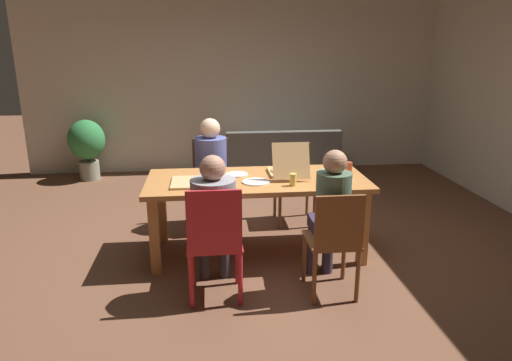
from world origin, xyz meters
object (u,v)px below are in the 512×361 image
chair_0 (215,240)px  chair_1 (211,178)px  couch (281,160)px  person_2 (330,210)px  plate_1 (237,174)px  chair_3 (293,177)px  drinking_glass_1 (293,180)px  drinking_glass_3 (349,167)px  person_1 (211,164)px  plate_3 (329,171)px  plate_2 (256,182)px  pizza_box_1 (193,182)px  person_0 (214,213)px  pizza_box_0 (287,170)px  chair_2 (334,239)px  plate_0 (342,179)px  drinking_glass_2 (222,184)px  potted_plant (87,144)px  drinking_glass_0 (347,180)px  dining_table (257,189)px

chair_0 → chair_1: bearing=90.0°
couch → person_2: bearing=-92.4°
chair_1 → plate_1: chair_1 is taller
chair_0 → chair_3: bearing=61.5°
drinking_glass_1 → drinking_glass_3: size_ratio=1.14×
person_1 → plate_3: (1.19, -0.61, 0.05)m
plate_2 → chair_3: bearing=61.7°
drinking_glass_3 → plate_2: bearing=-164.3°
pizza_box_1 → drinking_glass_1: (0.91, -0.17, 0.05)m
person_0 → plate_2: (0.41, 0.60, 0.07)m
plate_3 → person_1: bearing=152.7°
person_0 → chair_3: 1.89m
pizza_box_0 → plate_3: pizza_box_0 is taller
chair_1 → chair_2: (0.96, -1.81, -0.02)m
drinking_glass_3 → person_0: bearing=-147.7°
plate_0 → drinking_glass_3: 0.33m
person_0 → pizza_box_1: bearing=105.6°
pizza_box_0 → drinking_glass_2: (-0.66, -0.45, 0.01)m
plate_1 → plate_3: bearing=-0.1°
chair_1 → potted_plant: bearing=132.9°
pizza_box_1 → potted_plant: potted_plant is taller
person_2 → plate_2: (-0.55, 0.62, 0.07)m
person_0 → drinking_glass_1: (0.73, 0.46, 0.12)m
chair_1 → couch: size_ratio=0.57×
chair_1 → pizza_box_1: chair_1 is taller
chair_0 → couch: (1.10, 3.55, -0.27)m
chair_0 → plate_0: size_ratio=4.73×
drinking_glass_1 → drinking_glass_2: 0.65m
chair_2 → plate_1: chair_2 is taller
chair_2 → potted_plant: 4.75m
plate_0 → potted_plant: (-3.09, 3.04, -0.22)m
person_1 → plate_3: 1.34m
chair_2 → drinking_glass_2: chair_2 is taller
chair_3 → plate_0: chair_3 is taller
chair_1 → plate_0: bearing=-40.1°
person_1 → drinking_glass_2: (0.08, -1.11, 0.10)m
person_1 → drinking_glass_2: person_1 is taller
person_2 → drinking_glass_2: bearing=155.1°
person_1 → chair_0: bearing=-90.0°
person_0 → chair_1: bearing=90.0°
chair_2 → drinking_glass_2: bearing=146.8°
drinking_glass_1 → drinking_glass_0: bearing=-11.5°
drinking_glass_3 → chair_0: bearing=-143.6°
chair_1 → drinking_glass_2: chair_1 is taller
pizza_box_1 → person_1: bearing=78.3°
dining_table → chair_1: bearing=115.9°
pizza_box_0 → plate_0: 0.54m
plate_2 → chair_0: bearing=-118.7°
person_0 → chair_1: size_ratio=1.22×
person_1 → couch: 2.26m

